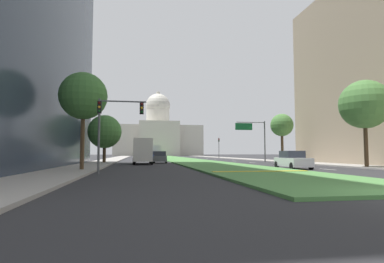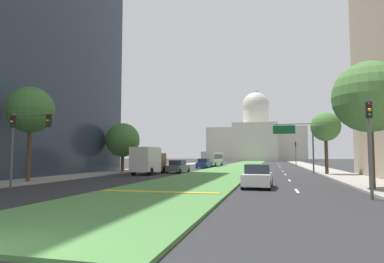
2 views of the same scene
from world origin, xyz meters
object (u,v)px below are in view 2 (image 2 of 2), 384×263
traffic_light_near_right (370,135)px  street_tree_left_near (30,110)px  sedan_distant (204,164)px  capitol_building (256,138)px  street_tree_right_near (369,97)px  city_bus (213,158)px  overhead_guide_sign (298,137)px  sedan_lead_stopped (258,177)px  box_truck_delivery (148,160)px  street_tree_right_mid (326,127)px  sedan_midblock (178,167)px  traffic_light_far_right (296,150)px  street_tree_left_mid (123,140)px  traffic_light_near_left (23,133)px

traffic_light_near_right → street_tree_left_near: street_tree_left_near is taller
sedan_distant → capitol_building: bearing=86.3°
street_tree_right_near → city_bus: 46.31m
overhead_guide_sign → street_tree_right_near: (2.83, -21.14, 1.38)m
sedan_lead_stopped → box_truck_delivery: bearing=134.6°
traffic_light_near_right → sedan_distant: size_ratio=1.18×
street_tree_right_mid → sedan_midblock: bearing=176.0°
traffic_light_far_right → overhead_guide_sign: overhead_guide_sign is taller
street_tree_left_mid → traffic_light_far_right: bearing=52.4°
traffic_light_near_left → sedan_midblock: (4.82, 22.01, -3.02)m
street_tree_left_near → street_tree_right_near: size_ratio=0.95×
capitol_building → box_truck_delivery: (-8.04, -104.05, -7.73)m
traffic_light_far_right → box_truck_delivery: bearing=-118.5°
sedan_midblock → box_truck_delivery: 4.93m
traffic_light_near_left → city_bus: 46.71m
traffic_light_far_right → overhead_guide_sign: size_ratio=0.80×
street_tree_left_near → sedan_lead_stopped: 18.99m
traffic_light_near_left → street_tree_right_mid: size_ratio=0.72×
traffic_light_near_left → box_truck_delivery: bearing=82.5°
street_tree_left_near → sedan_distant: 35.37m
street_tree_left_near → street_tree_left_mid: street_tree_left_near is taller
street_tree_left_near → sedan_midblock: (7.39, 18.29, -5.20)m
sedan_lead_stopped → capitol_building: bearing=92.6°
traffic_light_far_right → street_tree_right_mid: street_tree_right_mid is taller
street_tree_right_near → sedan_distant: size_ratio=1.89×
traffic_light_near_left → overhead_guide_sign: bearing=51.3°
street_tree_left_near → city_bus: bearing=79.8°
street_tree_left_near → sedan_lead_stopped: (18.26, 0.60, -5.21)m
traffic_light_near_right → overhead_guide_sign: bearing=93.5°
street_tree_left_mid → sedan_midblock: 8.40m
traffic_light_near_right → city_bus: (-16.53, 47.07, -1.54)m
street_tree_left_mid → street_tree_right_mid: size_ratio=0.91×
street_tree_left_near → sedan_distant: bearing=77.5°
overhead_guide_sign → street_tree_right_mid: 5.08m
capitol_building → box_truck_delivery: 104.64m
street_tree_right_near → street_tree_left_mid: size_ratio=1.26×
capitol_building → street_tree_left_mid: (-13.17, -100.31, -5.10)m
sedan_midblock → sedan_distant: size_ratio=1.02×
capitol_building → street_tree_right_near: (12.47, -118.05, -3.41)m
capitol_building → city_bus: capitol_building is taller
traffic_light_near_right → sedan_midblock: traffic_light_near_right is taller
sedan_distant → box_truck_delivery: box_truck_delivery is taller
street_tree_right_near → sedan_lead_stopped: street_tree_right_near is taller
street_tree_left_near → capitol_building: bearing=83.7°
box_truck_delivery → city_bus: 28.67m
traffic_light_far_right → sedan_lead_stopped: traffic_light_far_right is taller
street_tree_right_mid → sedan_midblock: street_tree_right_mid is taller
city_bus → sedan_distant: bearing=-90.5°
traffic_light_near_left → street_tree_right_mid: (22.71, 20.77, 1.69)m
street_tree_left_near → street_tree_right_near: 25.42m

